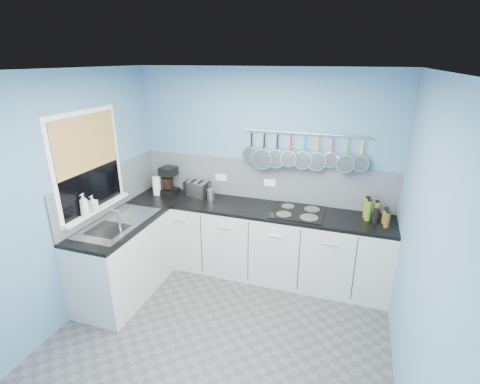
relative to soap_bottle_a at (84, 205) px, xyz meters
The scene contains 44 objects.
floor 1.93m from the soap_bottle_a, ahead, with size 3.20×3.00×0.02m, color #47474C.
ceiling 2.04m from the soap_bottle_a, ahead, with size 3.20×3.00×0.02m, color white.
wall_back 2.08m from the soap_bottle_a, 42.75° to the left, with size 3.20×0.02×2.50m, color teal.
wall_front 2.22m from the soap_bottle_a, 46.39° to the right, with size 3.20×0.02×2.50m, color teal.
wall_left 0.15m from the soap_bottle_a, 129.85° to the right, with size 0.02×3.00×2.50m, color teal.
wall_right 3.14m from the soap_bottle_a, ahead, with size 0.02×3.00×2.50m, color teal.
backsplash_back 2.07m from the soap_bottle_a, 42.30° to the left, with size 3.20×0.02×0.50m, color gray.
backsplash_left 0.51m from the soap_bottle_a, 96.56° to the left, with size 0.02×1.80×0.50m, color gray.
cabinet_run_back 2.03m from the soap_bottle_a, 35.82° to the left, with size 3.20×0.60×0.86m, color beige.
worktop_back 1.91m from the soap_bottle_a, 35.82° to the left, with size 3.20×0.60×0.04m, color black.
cabinet_run_left 0.80m from the soap_bottle_a, 41.59° to the left, with size 0.60×1.20×0.86m, color beige.
worktop_left 0.42m from the soap_bottle_a, 41.59° to the left, with size 0.60×1.20×0.04m, color black.
window_frame 0.43m from the soap_bottle_a, 102.43° to the left, with size 0.01×1.00×1.10m, color white.
window_glass 0.43m from the soap_bottle_a, 101.09° to the left, with size 0.01×0.90×1.00m, color black.
bamboo_blind 0.64m from the soap_bottle_a, 98.91° to the left, with size 0.01×0.90×0.55m, color tan.
window_sill 0.25m from the soap_bottle_a, 95.60° to the left, with size 0.10×0.98×0.03m, color white.
sink_unit 0.41m from the soap_bottle_a, 41.59° to the left, with size 0.50×0.95×0.01m, color silver.
mixer_tap 0.41m from the soap_bottle_a, ahead, with size 0.12×0.08×0.26m, color silver, non-canonical shape.
socket_left 1.69m from the soap_bottle_a, 54.60° to the left, with size 0.15×0.01×0.09m, color white.
socket_right 2.14m from the soap_bottle_a, 40.23° to the left, with size 0.15×0.01×0.09m, color white.
pot_rail 2.52m from the soap_bottle_a, 33.71° to the left, with size 0.02×0.02×1.45m, color silver.
soap_bottle_a is the anchor object (origin of this frame).
soap_bottle_b 0.13m from the soap_bottle_a, 90.00° to the left, with size 0.08×0.08×0.17m, color white.
paper_towel 1.13m from the soap_bottle_a, 80.74° to the left, with size 0.11×0.11×0.24m, color white.
coffee_maker 1.23m from the soap_bottle_a, 75.37° to the left, with size 0.20×0.22×0.36m, color black, non-canonical shape.
toaster 1.43m from the soap_bottle_a, 60.31° to the left, with size 0.30×0.17×0.19m, color silver.
canister 1.49m from the soap_bottle_a, 51.47° to the left, with size 0.10×0.10×0.14m, color silver.
hob 2.34m from the soap_bottle_a, 28.35° to the left, with size 0.60×0.52×0.01m, color black.
pan_0 1.98m from the soap_bottle_a, 43.94° to the left, with size 0.19×0.09×0.38m, color silver, non-canonical shape.
pan_1 2.09m from the soap_bottle_a, 40.86° to the left, with size 0.26×0.12×0.45m, color silver, non-canonical shape.
pan_2 2.21m from the soap_bottle_a, 38.13° to the left, with size 0.24×0.10×0.43m, color silver, non-canonical shape.
pan_3 2.34m from the soap_bottle_a, 35.69° to the left, with size 0.20×0.12×0.39m, color silver, non-canonical shape.
pan_4 2.47m from the soap_bottle_a, 33.51° to the left, with size 0.22×0.08×0.41m, color silver, non-canonical shape.
pan_5 2.60m from the soap_bottle_a, 31.55° to the left, with size 0.23×0.07×0.42m, color silver, non-canonical shape.
pan_6 2.74m from the soap_bottle_a, 29.79° to the left, with size 0.18×0.06×0.37m, color silver, non-canonical shape.
pan_7 2.87m from the soap_bottle_a, 28.21° to the left, with size 0.21×0.12×0.40m, color silver, non-canonical shape.
pan_8 3.01m from the soap_bottle_a, 26.77° to the left, with size 0.19×0.08×0.38m, color silver, non-canonical shape.
condiment_0 3.24m from the soap_bottle_a, 22.21° to the left, with size 0.07×0.07×0.13m, color #265919.
condiment_1 3.14m from the soap_bottle_a, 22.88° to the left, with size 0.07×0.07×0.19m, color olive.
condiment_2 3.05m from the soap_bottle_a, 23.69° to the left, with size 0.07×0.07×0.23m, color #8C5914.
condiment_3 3.19m from the soap_bottle_a, 20.73° to the left, with size 0.07×0.07×0.15m, color brown.
condiment_4 3.10m from the soap_bottle_a, 20.95° to the left, with size 0.07×0.07×0.14m, color black.
condiment_5 3.03m from the soap_bottle_a, 22.15° to the left, with size 0.07×0.07×0.23m, color #3F721E.
condiment_6 3.17m from the soap_bottle_a, 18.79° to the left, with size 0.06×0.06×0.16m, color brown.
Camera 1 is at (1.06, -2.60, 2.59)m, focal length 26.56 mm.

